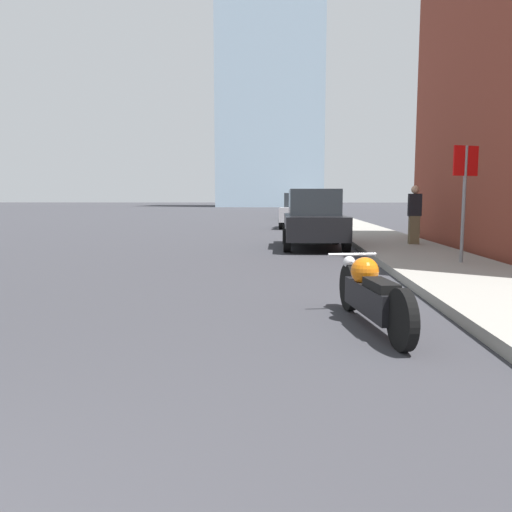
{
  "coord_description": "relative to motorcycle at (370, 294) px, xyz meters",
  "views": [
    {
      "loc": [
        2.04,
        -0.81,
        1.45
      ],
      "look_at": [
        1.62,
        5.89,
        0.68
      ],
      "focal_mm": 35.0,
      "sensor_mm": 36.0,
      "label": 1
    }
  ],
  "objects": [
    {
      "name": "parked_car_green",
      "position": [
        -0.11,
        32.2,
        0.49
      ],
      "size": [
        1.98,
        4.47,
        1.74
      ],
      "rotation": [
        0.0,
        0.0,
        -0.02
      ],
      "color": "#1E6B33",
      "rests_on": "ground_plane"
    },
    {
      "name": "motorcycle",
      "position": [
        0.0,
        0.0,
        0.0
      ],
      "size": [
        0.68,
        2.35,
        0.77
      ],
      "rotation": [
        0.0,
        0.0,
        0.16
      ],
      "color": "black",
      "rests_on": "ground_plane"
    },
    {
      "name": "distant_tower",
      "position": [
        -4.21,
        90.96,
        24.71
      ],
      "size": [
        18.94,
        18.94,
        50.18
      ],
      "color": "#9EB7CC",
      "rests_on": "ground_plane"
    },
    {
      "name": "parked_car_blue",
      "position": [
        -0.05,
        42.6,
        0.47
      ],
      "size": [
        2.08,
        3.97,
        1.68
      ],
      "rotation": [
        0.0,
        0.0,
        0.1
      ],
      "color": "#1E3899",
      "rests_on": "ground_plane"
    },
    {
      "name": "stop_sign",
      "position": [
        2.63,
        4.8,
        1.38
      ],
      "size": [
        0.57,
        0.26,
        2.36
      ],
      "color": "slate",
      "rests_on": "sidewalk"
    },
    {
      "name": "parked_car_silver",
      "position": [
        -0.25,
        19.45,
        0.49
      ],
      "size": [
        2.26,
        4.05,
        1.73
      ],
      "rotation": [
        0.0,
        0.0,
        -0.09
      ],
      "color": "#BCBCC1",
      "rests_on": "ground_plane"
    },
    {
      "name": "pedestrian",
      "position": [
        2.71,
        9.05,
        0.63
      ],
      "size": [
        0.36,
        0.24,
        1.69
      ],
      "color": "brown",
      "rests_on": "sidewalk"
    },
    {
      "name": "parked_car_black",
      "position": [
        -0.18,
        9.23,
        0.47
      ],
      "size": [
        1.87,
        4.14,
        1.73
      ],
      "rotation": [
        0.0,
        0.0,
        0.02
      ],
      "color": "black",
      "rests_on": "ground_plane"
    },
    {
      "name": "sidewalk",
      "position": [
        2.25,
        35.16,
        -0.31
      ],
      "size": [
        2.43,
        240.0,
        0.15
      ],
      "color": "gray",
      "rests_on": "ground_plane"
    }
  ]
}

